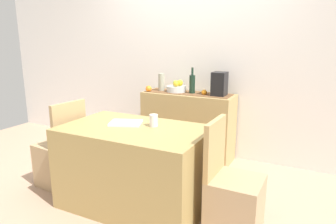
# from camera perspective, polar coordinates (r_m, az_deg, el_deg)

# --- Properties ---
(ground_plane) EXTENTS (6.40, 6.40, 0.02)m
(ground_plane) POSITION_cam_1_polar(r_m,az_deg,el_deg) (3.34, -3.64, -13.47)
(ground_plane) COLOR tan
(ground_plane) RESTS_ON ground
(room_wall_rear) EXTENTS (6.40, 0.06, 2.70)m
(room_wall_rear) POSITION_cam_1_polar(r_m,az_deg,el_deg) (4.03, 4.68, 11.33)
(room_wall_rear) COLOR silver
(room_wall_rear) RESTS_ON ground
(sideboard_console) EXTENTS (1.14, 0.42, 0.84)m
(sideboard_console) POSITION_cam_1_polar(r_m,az_deg,el_deg) (3.93, 3.68, -2.53)
(sideboard_console) COLOR tan
(sideboard_console) RESTS_ON ground
(table_runner) EXTENTS (1.07, 0.32, 0.01)m
(table_runner) POSITION_cam_1_polar(r_m,az_deg,el_deg) (3.83, 3.78, 3.53)
(table_runner) COLOR brown
(table_runner) RESTS_ON sideboard_console
(fruit_bowl) EXTENTS (0.24, 0.24, 0.07)m
(fruit_bowl) POSITION_cam_1_polar(r_m,az_deg,el_deg) (3.89, 1.52, 4.30)
(fruit_bowl) COLOR silver
(fruit_bowl) RESTS_ON table_runner
(apple_upper) EXTENTS (0.08, 0.08, 0.08)m
(apple_upper) POSITION_cam_1_polar(r_m,az_deg,el_deg) (3.89, 2.21, 5.39)
(apple_upper) COLOR gold
(apple_upper) RESTS_ON fruit_bowl
(apple_left) EXTENTS (0.07, 0.07, 0.07)m
(apple_left) POSITION_cam_1_polar(r_m,az_deg,el_deg) (3.92, 1.40, 5.41)
(apple_left) COLOR #8FAD30
(apple_left) RESTS_ON fruit_bowl
(apple_front) EXTENTS (0.07, 0.07, 0.07)m
(apple_front) POSITION_cam_1_polar(r_m,az_deg,el_deg) (3.83, 1.46, 5.22)
(apple_front) COLOR gold
(apple_front) RESTS_ON fruit_bowl
(wine_bottle) EXTENTS (0.07, 0.07, 0.32)m
(wine_bottle) POSITION_cam_1_polar(r_m,az_deg,el_deg) (3.79, 4.49, 5.23)
(wine_bottle) COLOR #192F22
(wine_bottle) RESTS_ON sideboard_console
(coffee_maker) EXTENTS (0.16, 0.18, 0.28)m
(coffee_maker) POSITION_cam_1_polar(r_m,az_deg,el_deg) (3.68, 9.47, 5.12)
(coffee_maker) COLOR black
(coffee_maker) RESTS_ON sideboard_console
(ceramic_vase) EXTENTS (0.08, 0.08, 0.22)m
(ceramic_vase) POSITION_cam_1_polar(r_m,az_deg,el_deg) (3.97, -1.23, 5.51)
(ceramic_vase) COLOR #9A9B86
(ceramic_vase) RESTS_ON sideboard_console
(orange_loose_end) EXTENTS (0.08, 0.08, 0.08)m
(orange_loose_end) POSITION_cam_1_polar(r_m,az_deg,el_deg) (3.94, -3.60, 4.33)
(orange_loose_end) COLOR orange
(orange_loose_end) RESTS_ON sideboard_console
(orange_loose_mid) EXTENTS (0.07, 0.07, 0.07)m
(orange_loose_mid) POSITION_cam_1_polar(r_m,az_deg,el_deg) (3.72, 6.70, 3.63)
(orange_loose_mid) COLOR orange
(orange_loose_mid) RESTS_ON sideboard_console
(dining_table) EXTENTS (1.28, 0.79, 0.74)m
(dining_table) POSITION_cam_1_polar(r_m,az_deg,el_deg) (2.85, -6.10, -10.02)
(dining_table) COLOR #A3894E
(dining_table) RESTS_ON ground
(open_book) EXTENTS (0.34, 0.30, 0.02)m
(open_book) POSITION_cam_1_polar(r_m,az_deg,el_deg) (2.84, -7.82, -2.02)
(open_book) COLOR white
(open_book) RESTS_ON dining_table
(coffee_cup) EXTENTS (0.07, 0.07, 0.11)m
(coffee_cup) POSITION_cam_1_polar(r_m,az_deg,el_deg) (2.73, -2.67, -1.57)
(coffee_cup) COLOR silver
(coffee_cup) RESTS_ON dining_table
(chair_near_window) EXTENTS (0.44, 0.44, 0.90)m
(chair_near_window) POSITION_cam_1_polar(r_m,az_deg,el_deg) (3.43, -19.04, -8.42)
(chair_near_window) COLOR tan
(chair_near_window) RESTS_ON ground
(chair_by_corner) EXTENTS (0.41, 0.41, 0.90)m
(chair_by_corner) POSITION_cam_1_polar(r_m,az_deg,el_deg) (2.57, 11.90, -15.64)
(chair_by_corner) COLOR tan
(chair_by_corner) RESTS_ON ground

